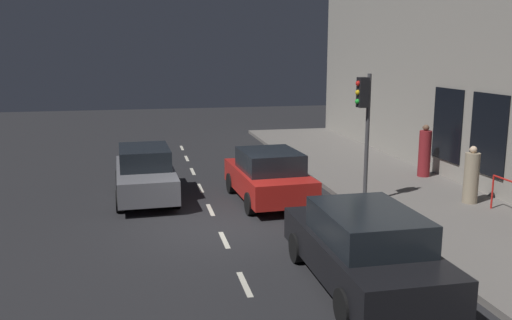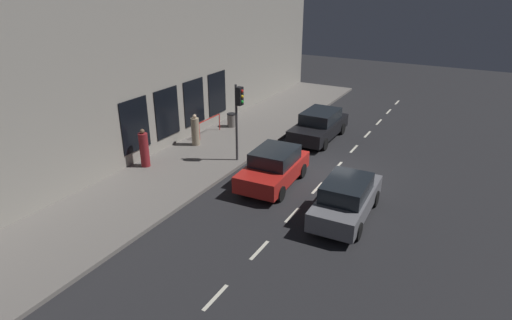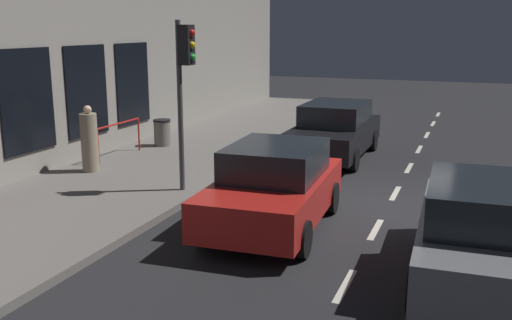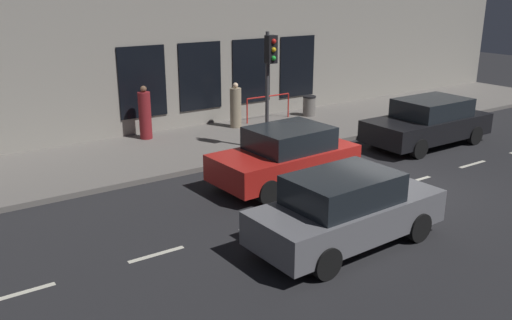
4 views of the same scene
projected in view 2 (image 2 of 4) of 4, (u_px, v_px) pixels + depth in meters
The scene contains 12 objects.
ground_plane at pixel (330, 174), 19.58m from camera, with size 60.00×60.00×0.00m, color #232326.
sidewalk at pixel (217, 148), 22.34m from camera, with size 4.50×32.00×0.15m.
building_facade at pixel (174, 70), 21.96m from camera, with size 0.65×32.00×7.87m.
lane_centre_line at pixel (338, 166), 20.38m from camera, with size 0.12×27.20×0.01m.
traffic_light at pixel (239, 107), 19.63m from camera, with size 0.46×0.32×3.72m.
parked_car_0 at pixel (347, 198), 15.79m from camera, with size 1.92×4.33×1.58m.
parked_car_1 at pixel (319, 125), 23.60m from camera, with size 2.00×4.58×1.58m.
parked_car_2 at pixel (274, 167), 18.37m from camera, with size 2.12×4.09×1.58m.
pedestrian_0 at pixel (144, 149), 19.74m from camera, with size 0.60×0.60×1.83m.
pedestrian_1 at pixel (195, 131), 22.32m from camera, with size 0.51×0.51×1.67m.
trash_bin at pixel (232, 120), 25.22m from camera, with size 0.53×0.53×0.81m.
red_railing at pixel (210, 123), 23.77m from camera, with size 0.05×2.02×0.97m.
Camera 2 is at (-5.64, 17.16, 8.32)m, focal length 29.87 mm.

